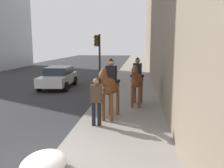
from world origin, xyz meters
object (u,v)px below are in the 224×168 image
object	(u,v)px
car_near_lane	(58,77)
traffic_light_near_curb	(98,53)
pedestrian_greeting	(96,99)
mounted_horse_near	(110,85)
mounted_horse_far	(137,79)

from	to	relation	value
car_near_lane	traffic_light_near_curb	distance (m)	3.47
pedestrian_greeting	traffic_light_near_curb	world-z (taller)	traffic_light_near_curb
mounted_horse_near	car_near_lane	world-z (taller)	mounted_horse_near
mounted_horse_near	traffic_light_near_curb	bearing A→B (deg)	-156.43
mounted_horse_near	mounted_horse_far	size ratio (longest dim) A/B	1.03
mounted_horse_near	traffic_light_near_curb	distance (m)	6.40
mounted_horse_near	car_near_lane	xyz separation A→B (m)	(6.97, 4.44, -0.67)
mounted_horse_far	traffic_light_near_curb	xyz separation A→B (m)	(4.04, 2.50, 1.04)
pedestrian_greeting	traffic_light_near_curb	distance (m)	7.26
pedestrian_greeting	car_near_lane	distance (m)	8.86
mounted_horse_far	mounted_horse_near	bearing A→B (deg)	-19.24
pedestrian_greeting	traffic_light_near_curb	size ratio (longest dim) A/B	0.47
pedestrian_greeting	traffic_light_near_curb	bearing A→B (deg)	3.56
mounted_horse_near	mounted_horse_far	xyz separation A→B (m)	(2.10, -0.99, -0.05)
mounted_horse_far	car_near_lane	size ratio (longest dim) A/B	0.53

